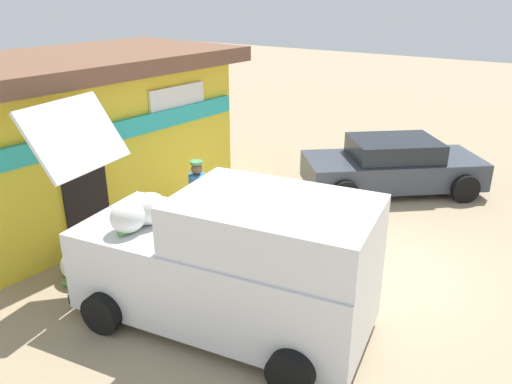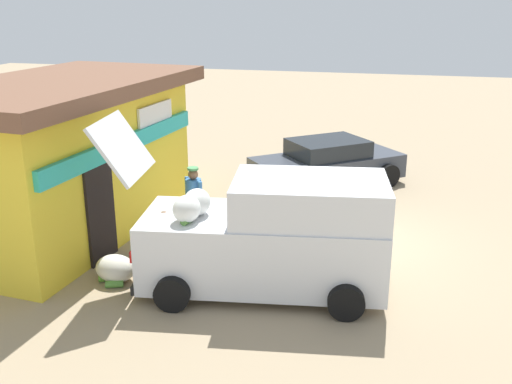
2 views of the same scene
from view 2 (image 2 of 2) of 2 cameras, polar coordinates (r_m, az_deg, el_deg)
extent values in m
plane|color=#9E896B|center=(13.12, 8.80, -4.62)|extent=(60.00, 60.00, 0.00)
cube|color=yellow|center=(13.60, -17.90, 2.46)|extent=(6.26, 3.51, 3.11)
cube|color=#2DB7B2|center=(12.58, -12.43, 4.63)|extent=(5.71, 0.62, 0.36)
cube|color=black|center=(12.07, -14.80, -2.02)|extent=(0.90, 0.14, 2.00)
cube|color=white|center=(13.65, -9.73, 7.19)|extent=(1.50, 0.19, 0.60)
cube|color=brown|center=(13.26, -18.63, 9.61)|extent=(7.05, 4.30, 0.32)
cube|color=silver|center=(10.61, 0.70, -5.47)|extent=(2.40, 4.51, 1.24)
cube|color=silver|center=(10.23, 5.28, -0.68)|extent=(2.10, 2.88, 0.70)
cube|color=black|center=(10.31, 12.40, -1.08)|extent=(1.53, 0.30, 0.53)
cube|color=silver|center=(10.52, -12.84, 4.25)|extent=(1.71, 0.93, 1.02)
ellipsoid|color=silver|center=(10.12, -6.75, -1.63)|extent=(0.56, 0.47, 0.47)
ellipsoid|color=silver|center=(10.41, -5.76, -0.98)|extent=(0.57, 0.48, 0.48)
cylinder|color=#5C973E|center=(10.09, -6.69, -2.76)|extent=(0.26, 0.17, 0.12)
cylinder|color=#50B343|center=(10.55, -6.05, -1.68)|extent=(0.27, 0.31, 0.14)
cube|color=black|center=(11.23, -10.59, -7.44)|extent=(1.71, 0.33, 0.16)
cube|color=red|center=(10.37, -11.90, -6.12)|extent=(0.15, 0.08, 0.20)
cube|color=red|center=(11.61, -9.87, -3.27)|extent=(0.15, 0.08, 0.20)
cylinder|color=black|center=(9.94, 8.73, -10.55)|extent=(0.31, 0.64, 0.62)
cylinder|color=black|center=(11.68, 8.30, -5.93)|extent=(0.31, 0.64, 0.62)
cylinder|color=black|center=(10.19, -8.13, -9.76)|extent=(0.31, 0.64, 0.62)
cylinder|color=black|center=(11.89, -5.94, -5.38)|extent=(0.31, 0.64, 0.62)
cube|color=#383D47|center=(16.73, 6.92, 2.40)|extent=(4.02, 4.35, 0.66)
cube|color=#1E2328|center=(16.59, 6.99, 4.26)|extent=(2.46, 2.53, 0.46)
cylinder|color=black|center=(16.87, 12.72, 1.56)|extent=(0.59, 0.64, 0.65)
cylinder|color=black|center=(18.30, 9.14, 3.10)|extent=(0.59, 0.64, 0.65)
cylinder|color=black|center=(15.31, 4.21, 0.25)|extent=(0.59, 0.64, 0.65)
cylinder|color=black|center=(16.88, 1.07, 2.03)|extent=(0.59, 0.64, 0.65)
cylinder|color=navy|center=(12.86, -5.51, -3.05)|extent=(0.15, 0.15, 0.80)
cylinder|color=navy|center=(13.12, -6.40, -2.64)|extent=(0.15, 0.15, 0.80)
cylinder|color=#3872B2|center=(12.76, -6.06, 0.02)|extent=(0.47, 0.47, 0.57)
sphere|color=brown|center=(12.64, -6.12, 1.71)|extent=(0.22, 0.22, 0.22)
cylinder|color=#4C9959|center=(12.60, -6.14, 2.27)|extent=(0.24, 0.24, 0.05)
cylinder|color=#3872B2|center=(12.57, -5.42, -0.17)|extent=(0.09, 0.09, 0.54)
cylinder|color=#3872B2|center=(12.94, -6.69, 0.33)|extent=(0.09, 0.09, 0.54)
cylinder|color=navy|center=(11.49, -7.96, -5.84)|extent=(0.15, 0.15, 0.80)
cylinder|color=navy|center=(11.48, -9.66, -5.95)|extent=(0.15, 0.15, 0.80)
cylinder|color=silver|center=(11.08, -8.91, -3.38)|extent=(0.71, 0.58, 0.65)
sphere|color=brown|center=(10.73, -8.92, -2.41)|extent=(0.22, 0.22, 0.22)
cylinder|color=silver|center=(10.94, -7.59, -3.92)|extent=(0.09, 0.09, 0.54)
cylinder|color=silver|center=(10.92, -10.11, -4.08)|extent=(0.09, 0.09, 0.54)
ellipsoid|color=silver|center=(11.40, -13.47, -7.21)|extent=(0.68, 0.84, 0.51)
cylinder|color=#72AB34|center=(11.82, -13.83, -7.29)|extent=(0.31, 0.25, 0.14)
cylinder|color=#4F8D37|center=(11.24, -13.57, -8.68)|extent=(0.23, 0.34, 0.13)
cylinder|color=#5BA030|center=(11.50, -14.30, -8.07)|extent=(0.26, 0.32, 0.14)
cylinder|color=#BF3F33|center=(14.71, -2.17, -1.12)|extent=(0.32, 0.32, 0.34)
camera|label=1|loc=(4.70, 35.49, 10.22)|focal=35.51mm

